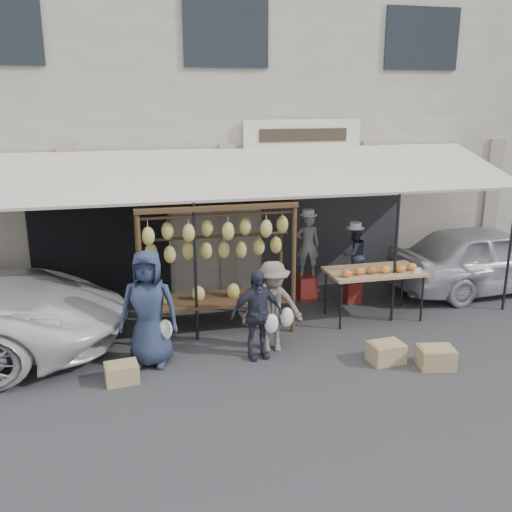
{
  "coord_description": "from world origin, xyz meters",
  "views": [
    {
      "loc": [
        -2.14,
        -7.54,
        3.88
      ],
      "look_at": [
        0.06,
        1.4,
        1.3
      ],
      "focal_mm": 40.0,
      "sensor_mm": 36.0,
      "label": 1
    }
  ],
  "objects_px": {
    "sedan": "(487,258)",
    "banana_rack": "(215,242)",
    "customer_left": "(149,309)",
    "crate_near_a": "(386,352)",
    "produce_table": "(375,272)",
    "vendor_right": "(354,254)",
    "crate_far": "(122,373)",
    "customer_mid": "(257,314)",
    "vendor_left": "(308,245)",
    "customer_right": "(272,307)",
    "crate_near_b": "(436,357)"
  },
  "relations": [
    {
      "from": "banana_rack",
      "to": "vendor_left",
      "type": "bearing_deg",
      "value": 29.25
    },
    {
      "from": "banana_rack",
      "to": "vendor_right",
      "type": "height_order",
      "value": "banana_rack"
    },
    {
      "from": "sedan",
      "to": "crate_near_b",
      "type": "bearing_deg",
      "value": 132.22
    },
    {
      "from": "customer_left",
      "to": "sedan",
      "type": "distance_m",
      "value": 7.17
    },
    {
      "from": "banana_rack",
      "to": "crate_near_b",
      "type": "height_order",
      "value": "banana_rack"
    },
    {
      "from": "vendor_right",
      "to": "crate_far",
      "type": "xyz_separation_m",
      "value": [
        -4.44,
        -2.25,
        -0.83
      ]
    },
    {
      "from": "crate_near_b",
      "to": "customer_mid",
      "type": "bearing_deg",
      "value": 158.87
    },
    {
      "from": "crate_near_b",
      "to": "banana_rack",
      "type": "bearing_deg",
      "value": 143.73
    },
    {
      "from": "vendor_right",
      "to": "sedan",
      "type": "relative_size",
      "value": 0.27
    },
    {
      "from": "customer_right",
      "to": "customer_mid",
      "type": "bearing_deg",
      "value": -139.3
    },
    {
      "from": "banana_rack",
      "to": "crate_near_a",
      "type": "height_order",
      "value": "banana_rack"
    },
    {
      "from": "customer_mid",
      "to": "crate_far",
      "type": "distance_m",
      "value": 2.14
    },
    {
      "from": "vendor_left",
      "to": "crate_near_b",
      "type": "bearing_deg",
      "value": 119.19
    },
    {
      "from": "sedan",
      "to": "banana_rack",
      "type": "bearing_deg",
      "value": 94.21
    },
    {
      "from": "produce_table",
      "to": "customer_right",
      "type": "height_order",
      "value": "customer_right"
    },
    {
      "from": "customer_mid",
      "to": "customer_right",
      "type": "bearing_deg",
      "value": 25.6
    },
    {
      "from": "vendor_right",
      "to": "customer_mid",
      "type": "height_order",
      "value": "vendor_right"
    },
    {
      "from": "customer_left",
      "to": "crate_near_a",
      "type": "relative_size",
      "value": 3.52
    },
    {
      "from": "customer_mid",
      "to": "banana_rack",
      "type": "bearing_deg",
      "value": 102.41
    },
    {
      "from": "customer_left",
      "to": "customer_right",
      "type": "xyz_separation_m",
      "value": [
        1.9,
        0.04,
        -0.15
      ]
    },
    {
      "from": "crate_near_a",
      "to": "produce_table",
      "type": "bearing_deg",
      "value": 71.22
    },
    {
      "from": "vendor_left",
      "to": "customer_mid",
      "type": "xyz_separation_m",
      "value": [
        -1.58,
        -2.29,
        -0.41
      ]
    },
    {
      "from": "crate_far",
      "to": "vendor_right",
      "type": "bearing_deg",
      "value": 26.9
    },
    {
      "from": "customer_left",
      "to": "crate_near_a",
      "type": "height_order",
      "value": "customer_left"
    },
    {
      "from": "sedan",
      "to": "customer_mid",
      "type": "bearing_deg",
      "value": 106.54
    },
    {
      "from": "customer_left",
      "to": "crate_near_b",
      "type": "distance_m",
      "value": 4.31
    },
    {
      "from": "crate_near_a",
      "to": "vendor_right",
      "type": "bearing_deg",
      "value": 78.12
    },
    {
      "from": "crate_far",
      "to": "crate_near_a",
      "type": "bearing_deg",
      "value": -4.51
    },
    {
      "from": "produce_table",
      "to": "customer_left",
      "type": "xyz_separation_m",
      "value": [
        -4.02,
        -0.89,
        0.01
      ]
    },
    {
      "from": "customer_left",
      "to": "crate_near_a",
      "type": "distance_m",
      "value": 3.62
    },
    {
      "from": "customer_mid",
      "to": "crate_near_b",
      "type": "xyz_separation_m",
      "value": [
        2.5,
        -0.97,
        -0.55
      ]
    },
    {
      "from": "customer_left",
      "to": "sedan",
      "type": "height_order",
      "value": "customer_left"
    },
    {
      "from": "customer_mid",
      "to": "crate_far",
      "type": "height_order",
      "value": "customer_mid"
    },
    {
      "from": "crate_far",
      "to": "crate_near_b",
      "type": "bearing_deg",
      "value": -8.08
    },
    {
      "from": "banana_rack",
      "to": "customer_mid",
      "type": "relative_size",
      "value": 1.85
    },
    {
      "from": "vendor_left",
      "to": "customer_right",
      "type": "height_order",
      "value": "vendor_left"
    },
    {
      "from": "vendor_left",
      "to": "crate_far",
      "type": "relative_size",
      "value": 2.75
    },
    {
      "from": "crate_near_b",
      "to": "sedan",
      "type": "distance_m",
      "value": 4.11
    },
    {
      "from": "vendor_right",
      "to": "crate_far",
      "type": "relative_size",
      "value": 2.42
    },
    {
      "from": "banana_rack",
      "to": "customer_right",
      "type": "xyz_separation_m",
      "value": [
        0.71,
        -0.98,
        -0.83
      ]
    },
    {
      "from": "vendor_left",
      "to": "crate_near_b",
      "type": "relative_size",
      "value": 2.44
    },
    {
      "from": "crate_near_b",
      "to": "vendor_right",
      "type": "bearing_deg",
      "value": 92.01
    },
    {
      "from": "produce_table",
      "to": "sedan",
      "type": "relative_size",
      "value": 0.42
    },
    {
      "from": "crate_far",
      "to": "banana_rack",
      "type": "bearing_deg",
      "value": 42.62
    },
    {
      "from": "crate_near_b",
      "to": "produce_table",
      "type": "bearing_deg",
      "value": 92.03
    },
    {
      "from": "produce_table",
      "to": "sedan",
      "type": "height_order",
      "value": "sedan"
    },
    {
      "from": "vendor_right",
      "to": "vendor_left",
      "type": "bearing_deg",
      "value": -39.49
    },
    {
      "from": "vendor_left",
      "to": "crate_far",
      "type": "bearing_deg",
      "value": 49.2
    },
    {
      "from": "vendor_right",
      "to": "customer_mid",
      "type": "relative_size",
      "value": 0.78
    },
    {
      "from": "customer_left",
      "to": "customer_right",
      "type": "distance_m",
      "value": 1.9
    }
  ]
}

